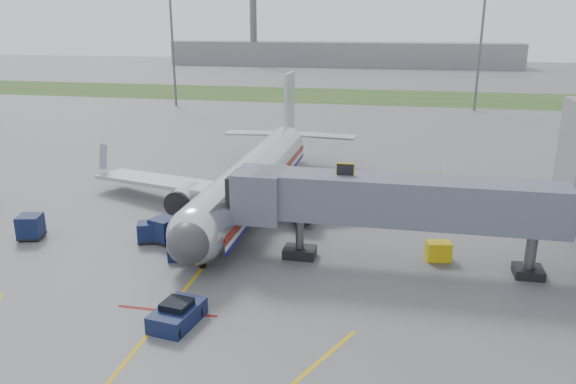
% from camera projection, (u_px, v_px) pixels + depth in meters
% --- Properties ---
extents(ground, '(400.00, 400.00, 0.00)m').
position_uv_depth(ground, '(193.00, 280.00, 35.62)').
color(ground, '#565659').
rests_on(ground, ground).
extents(grass_strip, '(300.00, 25.00, 0.01)m').
position_uv_depth(grass_strip, '(344.00, 96.00, 119.80)').
color(grass_strip, '#2D4C1E').
rests_on(grass_strip, ground).
extents(apron_markings, '(21.52, 50.00, 0.01)m').
position_uv_depth(apron_markings, '(140.00, 344.00, 28.70)').
color(apron_markings, gold).
rests_on(apron_markings, ground).
extents(airliner, '(32.10, 35.67, 10.25)m').
position_uv_depth(airliner, '(254.00, 177.00, 49.10)').
color(airliner, silver).
rests_on(airliner, ground).
extents(jet_bridge, '(25.30, 4.00, 6.90)m').
position_uv_depth(jet_bridge, '(404.00, 202.00, 36.49)').
color(jet_bridge, slate).
rests_on(jet_bridge, ground).
extents(light_mast_left, '(2.00, 0.44, 20.40)m').
position_uv_depth(light_mast_left, '(173.00, 47.00, 103.67)').
color(light_mast_left, '#595B60').
rests_on(light_mast_left, ground).
extents(light_mast_right, '(2.00, 0.44, 20.40)m').
position_uv_depth(light_mast_right, '(480.00, 49.00, 97.75)').
color(light_mast_right, '#595B60').
rests_on(light_mast_right, ground).
extents(distant_terminal, '(120.00, 14.00, 8.00)m').
position_uv_depth(distant_terminal, '(341.00, 54.00, 195.36)').
color(distant_terminal, slate).
rests_on(distant_terminal, ground).
extents(control_tower, '(4.00, 4.00, 30.00)m').
position_uv_depth(control_tower, '(253.00, 14.00, 192.50)').
color(control_tower, '#595B60').
rests_on(control_tower, ground).
extents(pushback_tug, '(2.47, 3.52, 1.35)m').
position_uv_depth(pushback_tug, '(177.00, 314.00, 30.43)').
color(pushback_tug, black).
rests_on(pushback_tug, ground).
extents(baggage_cart_a, '(2.20, 2.20, 1.84)m').
position_uv_depth(baggage_cart_a, '(164.00, 230.00, 41.52)').
color(baggage_cart_a, black).
rests_on(baggage_cart_a, ground).
extents(baggage_cart_b, '(2.08, 2.08, 1.84)m').
position_uv_depth(baggage_cart_b, '(31.00, 227.00, 42.13)').
color(baggage_cart_b, black).
rests_on(baggage_cart_b, ground).
extents(baggage_cart_c, '(1.81, 1.81, 1.52)m').
position_uv_depth(baggage_cart_c, '(147.00, 232.00, 41.53)').
color(baggage_cart_c, black).
rests_on(baggage_cart_c, ground).
extents(belt_loader, '(2.43, 4.37, 2.07)m').
position_uv_depth(belt_loader, '(179.00, 246.00, 39.73)').
color(belt_loader, black).
rests_on(belt_loader, ground).
extents(ground_power_cart, '(1.82, 1.39, 1.32)m').
position_uv_depth(ground_power_cart, '(438.00, 251.00, 38.48)').
color(ground_power_cart, gold).
rests_on(ground_power_cart, ground).
extents(ramp_worker, '(0.84, 0.81, 1.94)m').
position_uv_depth(ramp_worker, '(175.00, 188.00, 51.53)').
color(ramp_worker, '#98C617').
rests_on(ramp_worker, ground).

